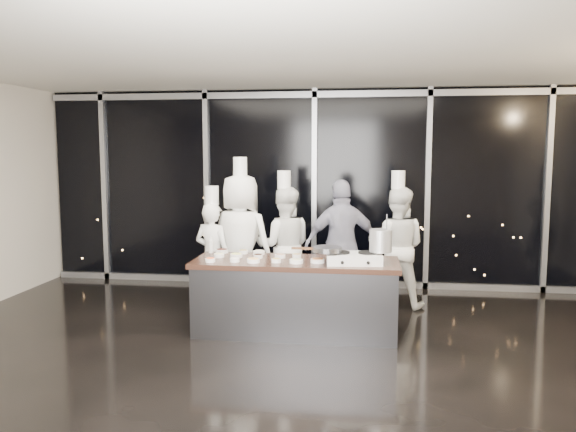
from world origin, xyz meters
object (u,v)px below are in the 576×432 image
(chef_left, at_px, (241,242))
(chef_center, at_px, (284,245))
(stove, at_px, (354,258))
(stock_pot, at_px, (381,241))
(chef_far_left, at_px, (213,254))
(chef_right, at_px, (397,246))
(guest, at_px, (342,245))
(demo_counter, at_px, (295,297))
(frying_pan, at_px, (327,249))

(chef_left, relative_size, chef_center, 1.10)
(stove, xyz_separation_m, stock_pot, (0.31, 0.04, 0.21))
(chef_far_left, relative_size, chef_right, 0.89)
(stock_pot, bearing_deg, stove, -172.24)
(chef_far_left, distance_m, chef_right, 2.59)
(stove, height_order, chef_left, chef_left)
(guest, bearing_deg, stove, 81.51)
(guest, relative_size, chef_right, 0.94)
(stove, distance_m, guest, 1.29)
(demo_counter, relative_size, chef_center, 1.27)
(chef_far_left, height_order, guest, guest)
(stock_pot, height_order, chef_far_left, chef_far_left)
(demo_counter, distance_m, frying_pan, 0.74)
(stock_pot, distance_m, chef_far_left, 2.49)
(frying_pan, distance_m, stock_pot, 0.64)
(chef_center, distance_m, guest, 0.84)
(guest, height_order, chef_right, chef_right)
(chef_left, bearing_deg, stove, 162.22)
(chef_far_left, height_order, chef_center, chef_center)
(chef_far_left, xyz_separation_m, guest, (1.78, 0.29, 0.13))
(stove, bearing_deg, chef_far_left, 148.04)
(frying_pan, bearing_deg, chef_right, 54.60)
(chef_right, bearing_deg, stove, 77.94)
(demo_counter, bearing_deg, guest, 66.26)
(demo_counter, xyz_separation_m, chef_right, (1.27, 1.39, 0.41))
(frying_pan, relative_size, chef_left, 0.28)
(chef_far_left, bearing_deg, chef_right, -150.38)
(chef_far_left, bearing_deg, stove, 171.64)
(chef_far_left, relative_size, chef_center, 0.90)
(stove, distance_m, chef_left, 1.89)
(stock_pot, bearing_deg, frying_pan, -172.20)
(chef_right, bearing_deg, frying_pan, 68.88)
(demo_counter, bearing_deg, chef_center, 104.21)
(chef_far_left, height_order, chef_left, chef_left)
(stove, xyz_separation_m, chef_far_left, (-1.97, 0.99, -0.19))
(demo_counter, xyz_separation_m, chef_center, (-0.32, 1.26, 0.41))
(stock_pot, xyz_separation_m, chef_right, (0.27, 1.45, -0.31))
(chef_center, bearing_deg, chef_left, 21.83)
(chef_left, height_order, chef_center, chef_left)
(stove, bearing_deg, chef_left, 141.13)
(stove, bearing_deg, chef_center, 121.31)
(chef_center, bearing_deg, stock_pot, 126.73)
(demo_counter, bearing_deg, frying_pan, -21.67)
(frying_pan, bearing_deg, guest, 79.02)
(chef_far_left, bearing_deg, guest, -152.57)
(chef_left, bearing_deg, demo_counter, 148.92)
(demo_counter, bearing_deg, chef_left, 133.10)
(chef_center, bearing_deg, chef_far_left, 13.90)
(chef_right, bearing_deg, guest, 25.27)
(stock_pot, distance_m, chef_right, 1.51)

